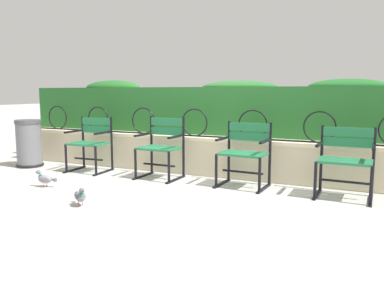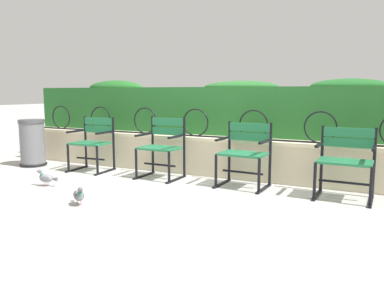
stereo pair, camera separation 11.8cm
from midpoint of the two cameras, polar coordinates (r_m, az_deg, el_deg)
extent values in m
plane|color=#B7B5AF|center=(5.11, -1.06, -6.24)|extent=(60.00, 60.00, 0.00)
cube|color=beige|center=(5.76, 2.32, -2.00)|extent=(7.33, 0.35, 0.52)
cube|color=beige|center=(5.72, 2.33, 0.83)|extent=(7.33, 0.41, 0.05)
cylinder|color=black|center=(5.65, 2.05, 1.12)|extent=(6.79, 0.02, 0.02)
torus|color=black|center=(7.26, -19.77, 3.71)|extent=(0.42, 0.02, 0.42)
torus|color=black|center=(6.67, -14.27, 3.61)|extent=(0.42, 0.02, 0.42)
torus|color=black|center=(6.15, -7.78, 3.45)|extent=(0.42, 0.02, 0.42)
torus|color=black|center=(5.72, -0.22, 3.21)|extent=(0.42, 0.02, 0.42)
torus|color=black|center=(5.41, 8.39, 2.86)|extent=(0.42, 0.02, 0.42)
torus|color=black|center=(5.23, 17.80, 2.41)|extent=(0.42, 0.02, 0.42)
cube|color=#236028|center=(6.08, 3.89, 4.96)|extent=(7.19, 0.51, 0.74)
ellipsoid|color=#236325|center=(7.09, -12.19, 8.18)|extent=(1.12, 0.45, 0.26)
ellipsoid|color=#245F27|center=(5.99, 6.36, 8.42)|extent=(1.19, 0.45, 0.19)
ellipsoid|color=#216126|center=(5.69, 21.54, 7.97)|extent=(1.04, 0.45, 0.21)
cube|color=#237547|center=(6.06, -16.51, -0.12)|extent=(0.55, 0.15, 0.03)
cube|color=#237547|center=(6.17, -15.73, 0.05)|extent=(0.55, 0.15, 0.03)
cube|color=#237547|center=(6.28, -14.97, 0.20)|extent=(0.55, 0.15, 0.03)
cube|color=#237547|center=(6.33, -14.52, 3.28)|extent=(0.55, 0.06, 0.11)
cube|color=#237547|center=(6.34, -14.48, 2.12)|extent=(0.55, 0.06, 0.11)
cylinder|color=black|center=(6.21, -12.37, 0.02)|extent=(0.04, 0.04, 0.84)
cylinder|color=black|center=(5.89, -14.65, -2.44)|extent=(0.04, 0.04, 0.44)
cube|color=black|center=(6.08, -13.52, -4.08)|extent=(0.07, 0.52, 0.02)
cube|color=black|center=(5.99, -13.71, 1.62)|extent=(0.06, 0.40, 0.03)
cylinder|color=black|center=(6.53, -16.35, 0.26)|extent=(0.04, 0.04, 0.84)
cylinder|color=black|center=(6.23, -18.72, -2.06)|extent=(0.04, 0.04, 0.44)
cube|color=black|center=(6.41, -17.54, -3.63)|extent=(0.07, 0.52, 0.02)
cube|color=black|center=(6.32, -17.76, 1.79)|extent=(0.06, 0.40, 0.03)
cylinder|color=black|center=(6.20, -15.65, -2.17)|extent=(0.52, 0.06, 0.03)
cube|color=#237547|center=(5.37, -6.34, -0.82)|extent=(0.55, 0.14, 0.03)
cube|color=#237547|center=(5.49, -5.58, -0.63)|extent=(0.55, 0.14, 0.03)
cube|color=#237547|center=(5.60, -4.84, -0.45)|extent=(0.55, 0.14, 0.03)
cube|color=#237547|center=(5.65, -4.34, 3.31)|extent=(0.55, 0.04, 0.11)
cube|color=#237547|center=(5.66, -4.33, 1.89)|extent=(0.55, 0.04, 0.11)
cylinder|color=black|center=(5.56, -1.88, -0.49)|extent=(0.04, 0.04, 0.88)
cylinder|color=black|center=(5.22, -4.10, -3.48)|extent=(0.04, 0.04, 0.44)
cube|color=black|center=(5.43, -3.06, -5.29)|extent=(0.05, 0.52, 0.02)
cube|color=black|center=(5.33, -3.11, 1.10)|extent=(0.05, 0.40, 0.03)
cylinder|color=black|center=(5.83, -6.62, -0.15)|extent=(0.04, 0.04, 0.88)
cylinder|color=black|center=(5.52, -9.00, -2.96)|extent=(0.04, 0.04, 0.44)
cube|color=black|center=(5.71, -7.86, -4.70)|extent=(0.05, 0.52, 0.02)
cube|color=black|center=(5.61, -7.97, 1.37)|extent=(0.05, 0.40, 0.03)
cylinder|color=black|center=(5.53, -5.54, -3.11)|extent=(0.52, 0.04, 0.03)
cube|color=#237547|center=(4.88, 6.32, -1.67)|extent=(0.59, 0.15, 0.03)
cube|color=#237547|center=(5.01, 6.88, -1.45)|extent=(0.59, 0.15, 0.03)
cube|color=#237547|center=(5.13, 7.42, -1.23)|extent=(0.59, 0.15, 0.03)
cube|color=#237547|center=(5.19, 7.88, 2.51)|extent=(0.58, 0.06, 0.11)
cube|color=#237547|center=(5.20, 7.85, 1.10)|extent=(0.58, 0.06, 0.11)
cylinder|color=black|center=(5.15, 10.86, -1.51)|extent=(0.04, 0.04, 0.84)
cylinder|color=black|center=(4.78, 9.31, -4.62)|extent=(0.04, 0.04, 0.44)
cube|color=black|center=(5.00, 9.94, -6.53)|extent=(0.07, 0.52, 0.02)
cube|color=black|center=(4.89, 10.11, 0.40)|extent=(0.06, 0.40, 0.03)
cylinder|color=black|center=(5.34, 4.87, -1.07)|extent=(0.04, 0.04, 0.84)
cylinder|color=black|center=(4.99, 2.93, -4.01)|extent=(0.04, 0.04, 0.44)
cube|color=black|center=(5.20, 3.79, -5.88)|extent=(0.07, 0.52, 0.02)
cube|color=black|center=(5.09, 3.86, 0.79)|extent=(0.06, 0.40, 0.03)
cylinder|color=black|center=(5.05, 6.84, -4.16)|extent=(0.55, 0.06, 0.03)
cube|color=#237547|center=(4.62, 20.95, -2.67)|extent=(0.59, 0.14, 0.03)
cube|color=#237547|center=(4.76, 21.11, -2.40)|extent=(0.59, 0.14, 0.03)
cube|color=#237547|center=(4.89, 21.26, -2.14)|extent=(0.59, 0.14, 0.03)
cube|color=#237547|center=(4.95, 21.55, 1.66)|extent=(0.59, 0.05, 0.11)
cube|color=#237547|center=(4.97, 21.48, 0.24)|extent=(0.59, 0.05, 0.11)
cylinder|color=black|center=(4.98, 24.71, -2.47)|extent=(0.04, 0.04, 0.83)
cylinder|color=black|center=(4.60, 24.40, -5.71)|extent=(0.04, 0.04, 0.44)
cube|color=black|center=(4.83, 24.35, -7.62)|extent=(0.06, 0.52, 0.02)
cube|color=black|center=(4.71, 24.76, -0.47)|extent=(0.05, 0.40, 0.03)
cylinder|color=black|center=(5.03, 18.03, -2.04)|extent=(0.04, 0.04, 0.83)
cylinder|color=black|center=(4.65, 17.14, -5.22)|extent=(0.04, 0.04, 0.44)
cube|color=black|center=(4.88, 17.41, -7.13)|extent=(0.06, 0.52, 0.02)
cube|color=black|center=(4.76, 17.70, -0.04)|extent=(0.05, 0.40, 0.03)
cylinder|color=black|center=(4.80, 20.97, -5.24)|extent=(0.56, 0.04, 0.03)
ellipsoid|color=slate|center=(4.40, -17.02, -7.47)|extent=(0.21, 0.19, 0.11)
cylinder|color=#2D6B56|center=(4.33, -16.86, -7.23)|extent=(0.08, 0.07, 0.06)
sphere|color=#55555D|center=(4.29, -16.82, -6.61)|extent=(0.06, 0.06, 0.06)
cone|color=black|center=(4.27, -16.73, -6.77)|extent=(0.03, 0.02, 0.01)
cone|color=#4A4A52|center=(4.51, -17.31, -7.18)|extent=(0.10, 0.10, 0.06)
ellipsoid|color=#5B5B63|center=(4.42, -16.50, -7.33)|extent=(0.13, 0.10, 0.07)
ellipsoid|color=#5B5B63|center=(4.40, -17.59, -7.43)|extent=(0.13, 0.10, 0.07)
cylinder|color=#C6515B|center=(4.42, -16.72, -8.49)|extent=(0.01, 0.01, 0.05)
cylinder|color=#C6515B|center=(4.43, -17.23, -8.46)|extent=(0.01, 0.01, 0.05)
ellipsoid|color=gray|center=(5.41, -21.57, -4.87)|extent=(0.21, 0.14, 0.11)
cylinder|color=#2D6B56|center=(5.44, -22.18, -4.45)|extent=(0.07, 0.06, 0.06)
sphere|color=slate|center=(5.44, -22.41, -3.87)|extent=(0.06, 0.06, 0.06)
cone|color=black|center=(5.46, -22.69, -3.90)|extent=(0.02, 0.02, 0.01)
cone|color=#595960|center=(5.35, -20.53, -5.01)|extent=(0.09, 0.08, 0.06)
ellipsoid|color=slate|center=(5.37, -21.73, -4.92)|extent=(0.14, 0.05, 0.07)
ellipsoid|color=slate|center=(5.44, -21.24, -4.73)|extent=(0.14, 0.05, 0.07)
cylinder|color=#C6515B|center=(5.42, -21.72, -5.73)|extent=(0.01, 0.01, 0.05)
cylinder|color=#C6515B|center=(5.43, -21.33, -5.66)|extent=(0.01, 0.01, 0.05)
cylinder|color=slate|center=(6.95, -23.48, -0.14)|extent=(0.40, 0.40, 0.72)
cylinder|color=#47474A|center=(6.91, -23.65, 3.07)|extent=(0.42, 0.42, 0.06)
torus|color=black|center=(7.00, -23.33, -2.82)|extent=(0.44, 0.44, 0.04)
camera|label=1|loc=(0.06, -90.66, -0.09)|focal=35.92mm
camera|label=2|loc=(0.06, 89.34, 0.09)|focal=35.92mm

